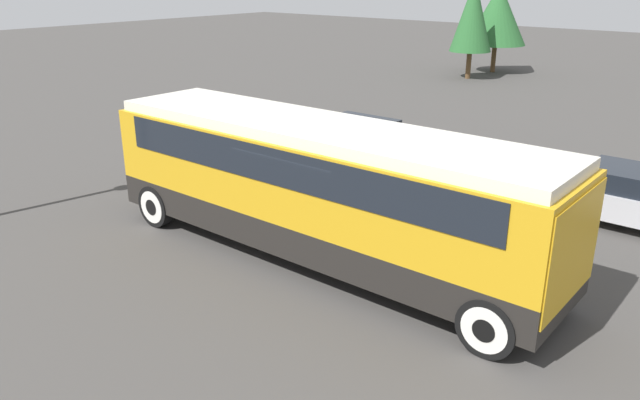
{
  "coord_description": "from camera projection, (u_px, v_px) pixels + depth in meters",
  "views": [
    {
      "loc": [
        7.71,
        -9.39,
        5.81
      ],
      "look_at": [
        0.0,
        0.0,
        1.32
      ],
      "focal_mm": 35.0,
      "sensor_mm": 36.0,
      "label": 1
    }
  ],
  "objects": [
    {
      "name": "ground_plane",
      "position": [
        320.0,
        258.0,
        13.41
      ],
      "size": [
        120.0,
        120.0,
        0.0
      ],
      "primitive_type": "plane",
      "color": "#423F3D"
    },
    {
      "name": "tour_bus",
      "position": [
        324.0,
        181.0,
        12.74
      ],
      "size": [
        10.33,
        2.52,
        2.94
      ],
      "color": "black",
      "rests_on": "ground_plane"
    },
    {
      "name": "parked_car_mid",
      "position": [
        362.0,
        142.0,
        19.74
      ],
      "size": [
        4.14,
        1.85,
        1.41
      ],
      "color": "#7A6B5B",
      "rests_on": "ground_plane"
    },
    {
      "name": "tree_left",
      "position": [
        473.0,
        15.0,
        34.42
      ],
      "size": [
        2.31,
        2.31,
        5.5
      ],
      "color": "brown",
      "rests_on": "ground_plane"
    },
    {
      "name": "tree_center",
      "position": [
        498.0,
        14.0,
        36.73
      ],
      "size": [
        3.5,
        3.5,
        5.13
      ],
      "color": "brown",
      "rests_on": "ground_plane"
    }
  ]
}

